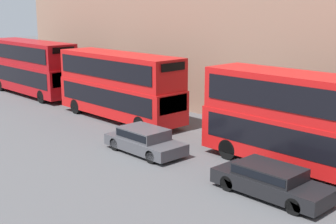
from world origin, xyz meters
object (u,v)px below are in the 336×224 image
(car_hatchback, at_px, (144,140))
(pedestrian, at_px, (91,88))
(bus_leading, at_px, (317,121))
(bus_third_in_queue, at_px, (31,66))
(car_dark_sedan, at_px, (271,180))
(bus_second_in_queue, at_px, (119,84))

(car_hatchback, distance_m, pedestrian, 15.34)
(bus_leading, bearing_deg, bus_third_in_queue, 90.00)
(bus_leading, xyz_separation_m, pedestrian, (2.95, 21.41, -1.66))
(car_dark_sedan, xyz_separation_m, car_hatchback, (-0.00, 7.53, 0.02))
(car_hatchback, height_order, pedestrian, pedestrian)
(bus_second_in_queue, bearing_deg, pedestrian, 68.65)
(car_hatchback, relative_size, pedestrian, 2.71)
(bus_third_in_queue, distance_m, car_hatchback, 18.53)
(bus_third_in_queue, height_order, pedestrian, bus_third_in_queue)
(bus_leading, height_order, car_hatchback, bus_leading)
(bus_second_in_queue, height_order, bus_third_in_queue, bus_third_in_queue)
(bus_leading, distance_m, car_dark_sedan, 3.82)
(bus_second_in_queue, relative_size, car_hatchback, 2.28)
(bus_second_in_queue, xyz_separation_m, bus_third_in_queue, (-0.00, 11.72, 0.06))
(bus_third_in_queue, relative_size, pedestrian, 6.40)
(bus_third_in_queue, xyz_separation_m, car_hatchback, (-3.40, -18.13, -1.75))
(bus_leading, bearing_deg, bus_second_in_queue, 90.00)
(bus_second_in_queue, xyz_separation_m, car_hatchback, (-3.40, -6.41, -1.69))
(bus_leading, height_order, bus_third_in_queue, bus_third_in_queue)
(pedestrian, bearing_deg, bus_third_in_queue, 125.32)
(bus_leading, distance_m, car_hatchback, 8.37)
(car_hatchback, bearing_deg, bus_leading, -65.46)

